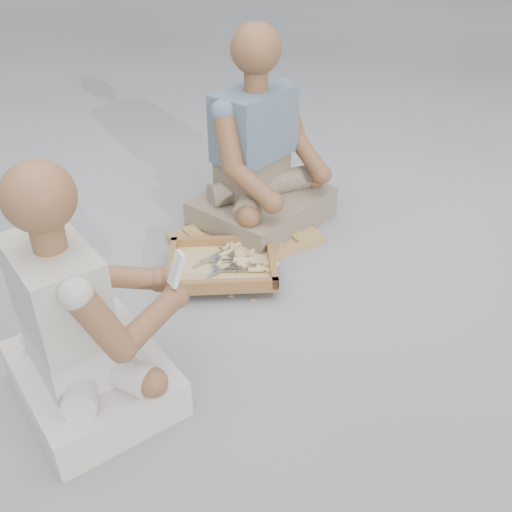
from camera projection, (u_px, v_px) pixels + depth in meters
name	position (u px, v px, depth m)	size (l,w,h in m)	color
ground	(263.00, 336.00, 2.25)	(60.00, 60.00, 0.00)	#949499
carved_panel	(246.00, 239.00, 2.83)	(0.66, 0.44, 0.04)	olive
tool_tray	(222.00, 265.00, 2.56)	(0.57, 0.50, 0.06)	brown
chisel_0	(260.00, 268.00, 2.53)	(0.15, 0.19, 0.02)	silver
chisel_1	(236.00, 260.00, 2.57)	(0.21, 0.09, 0.02)	silver
chisel_2	(266.00, 265.00, 2.55)	(0.21, 0.09, 0.02)	silver
chisel_3	(219.00, 265.00, 2.55)	(0.16, 0.18, 0.02)	silver
chisel_4	(233.00, 247.00, 2.67)	(0.21, 0.10, 0.02)	silver
chisel_5	(222.00, 255.00, 2.62)	(0.21, 0.09, 0.02)	silver
chisel_6	(232.00, 248.00, 2.66)	(0.08, 0.22, 0.02)	silver
chisel_7	(250.00, 254.00, 2.63)	(0.17, 0.17, 0.02)	silver
chisel_8	(251.00, 270.00, 2.51)	(0.21, 0.09, 0.02)	silver
chisel_9	(239.00, 264.00, 2.55)	(0.22, 0.07, 0.02)	silver
chisel_10	(239.00, 263.00, 2.56)	(0.08, 0.22, 0.02)	silver
chisel_11	(225.00, 249.00, 2.66)	(0.15, 0.18, 0.02)	silver
wood_chip_0	(233.00, 289.00, 2.51)	(0.02, 0.01, 0.00)	tan
wood_chip_1	(175.00, 305.00, 2.42)	(0.02, 0.01, 0.00)	tan
wood_chip_2	(182.00, 303.00, 2.43)	(0.02, 0.01, 0.00)	tan
wood_chip_3	(241.00, 236.00, 2.89)	(0.02, 0.01, 0.00)	tan
wood_chip_4	(169.00, 306.00, 2.42)	(0.02, 0.01, 0.00)	tan
wood_chip_5	(217.00, 253.00, 2.76)	(0.02, 0.01, 0.00)	tan
wood_chip_6	(253.00, 300.00, 2.45)	(0.02, 0.01, 0.00)	tan
wood_chip_7	(231.00, 295.00, 2.48)	(0.02, 0.01, 0.00)	tan
wood_chip_8	(232.00, 235.00, 2.90)	(0.02, 0.01, 0.00)	tan
craftsman	(81.00, 327.00, 1.84)	(0.66, 0.67, 0.89)	beige
companion	(260.00, 164.00, 2.83)	(0.81, 0.76, 1.00)	gray
mobile_phone	(176.00, 269.00, 1.89)	(0.07, 0.06, 0.12)	silver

